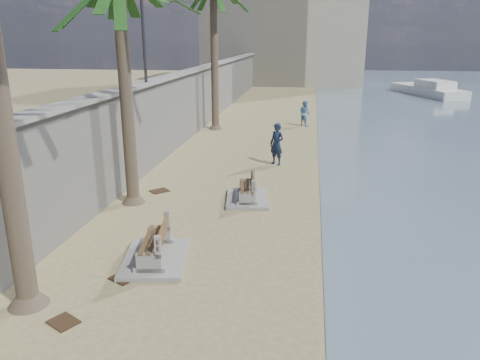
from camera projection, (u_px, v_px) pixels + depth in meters
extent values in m
cube|color=gray|center=(193.00, 102.00, 27.03)|extent=(0.45, 70.00, 3.50)
cube|color=gray|center=(192.00, 70.00, 26.50)|extent=(0.80, 70.00, 0.12)
cube|color=#B7AA93|center=(284.00, 22.00, 55.26)|extent=(18.00, 12.00, 14.00)
cube|color=gray|center=(155.00, 258.00, 11.72)|extent=(1.87, 2.45, 0.12)
cube|color=gray|center=(247.00, 199.00, 16.04)|extent=(1.66, 2.21, 0.11)
cylinder|color=brown|center=(2.00, 127.00, 8.70)|extent=(0.44, 0.44, 7.56)
cylinder|color=brown|center=(126.00, 96.00, 14.78)|extent=(0.42, 0.42, 7.16)
cylinder|color=brown|center=(215.00, 58.00, 27.17)|extent=(0.44, 0.44, 8.37)
cylinder|color=#2D2D33|center=(142.00, 17.00, 18.17)|extent=(0.12, 0.12, 5.00)
imported|color=#131D36|center=(277.00, 141.00, 20.20)|extent=(0.91, 0.84, 2.10)
imported|color=#5482AD|center=(305.00, 112.00, 29.15)|extent=(1.06, 1.05, 1.75)
cube|color=#382616|center=(64.00, 322.00, 9.19)|extent=(0.71, 0.67, 0.03)
cube|color=#382616|center=(159.00, 191.00, 16.97)|extent=(0.79, 0.79, 0.03)
cube|color=#382616|center=(123.00, 278.00, 10.84)|extent=(0.70, 0.66, 0.03)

